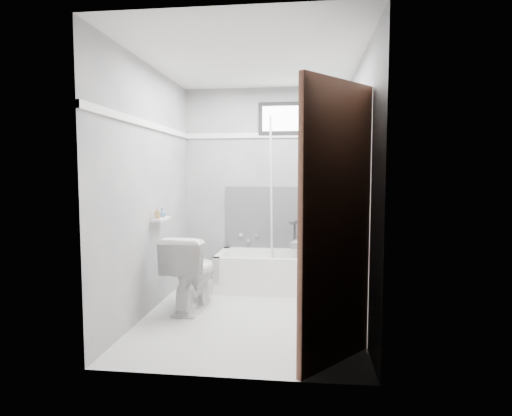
# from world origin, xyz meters

# --- Properties ---
(floor) EXTENTS (2.60, 2.60, 0.00)m
(floor) POSITION_xyz_m (0.00, 0.00, 0.00)
(floor) COLOR silver
(floor) RESTS_ON ground
(ceiling) EXTENTS (2.60, 2.60, 0.00)m
(ceiling) POSITION_xyz_m (0.00, 0.00, 2.40)
(ceiling) COLOR silver
(ceiling) RESTS_ON floor
(wall_back) EXTENTS (2.00, 0.02, 2.40)m
(wall_back) POSITION_xyz_m (0.00, 1.30, 1.20)
(wall_back) COLOR slate
(wall_back) RESTS_ON floor
(wall_front) EXTENTS (2.00, 0.02, 2.40)m
(wall_front) POSITION_xyz_m (0.00, -1.30, 1.20)
(wall_front) COLOR slate
(wall_front) RESTS_ON floor
(wall_left) EXTENTS (0.02, 2.60, 2.40)m
(wall_left) POSITION_xyz_m (-1.00, 0.00, 1.20)
(wall_left) COLOR slate
(wall_left) RESTS_ON floor
(wall_right) EXTENTS (0.02, 2.60, 2.40)m
(wall_right) POSITION_xyz_m (1.00, 0.00, 1.20)
(wall_right) COLOR slate
(wall_right) RESTS_ON floor
(bathtub) EXTENTS (1.50, 0.70, 0.42)m
(bathtub) POSITION_xyz_m (0.23, 0.93, 0.21)
(bathtub) COLOR white
(bathtub) RESTS_ON floor
(office_chair) EXTENTS (0.68, 0.68, 0.98)m
(office_chair) POSITION_xyz_m (0.62, 0.98, 0.61)
(office_chair) COLOR slate
(office_chair) RESTS_ON bathtub
(toilet) EXTENTS (0.47, 0.78, 0.74)m
(toilet) POSITION_xyz_m (-0.62, 0.09, 0.37)
(toilet) COLOR white
(toilet) RESTS_ON floor
(door) EXTENTS (0.78, 0.78, 2.00)m
(door) POSITION_xyz_m (0.98, -1.28, 1.00)
(door) COLOR #573120
(door) RESTS_ON floor
(window) EXTENTS (0.66, 0.04, 0.40)m
(window) POSITION_xyz_m (0.25, 1.29, 2.02)
(window) COLOR black
(window) RESTS_ON wall_back
(backerboard) EXTENTS (1.50, 0.02, 0.78)m
(backerboard) POSITION_xyz_m (0.25, 1.29, 0.80)
(backerboard) COLOR #4C4C4F
(backerboard) RESTS_ON wall_back
(trim_back) EXTENTS (2.00, 0.02, 0.06)m
(trim_back) POSITION_xyz_m (0.00, 1.29, 1.82)
(trim_back) COLOR white
(trim_back) RESTS_ON wall_back
(trim_left) EXTENTS (0.02, 2.60, 0.06)m
(trim_left) POSITION_xyz_m (-0.99, 0.00, 1.82)
(trim_left) COLOR white
(trim_left) RESTS_ON wall_left
(pole) EXTENTS (0.02, 0.35, 1.93)m
(pole) POSITION_xyz_m (0.10, 1.06, 1.05)
(pole) COLOR white
(pole) RESTS_ON bathtub
(shelf) EXTENTS (0.10, 0.32, 0.02)m
(shelf) POSITION_xyz_m (-0.93, 0.11, 0.90)
(shelf) COLOR silver
(shelf) RESTS_ON wall_left
(soap_bottle_a) EXTENTS (0.06, 0.06, 0.11)m
(soap_bottle_a) POSITION_xyz_m (-0.94, 0.03, 0.97)
(soap_bottle_a) COLOR #A37A51
(soap_bottle_a) RESTS_ON shelf
(soap_bottle_b) EXTENTS (0.10, 0.10, 0.10)m
(soap_bottle_b) POSITION_xyz_m (-0.94, 0.17, 0.96)
(soap_bottle_b) COLOR slate
(soap_bottle_b) RESTS_ON shelf
(faucet) EXTENTS (0.26, 0.10, 0.16)m
(faucet) POSITION_xyz_m (-0.20, 1.27, 0.55)
(faucet) COLOR silver
(faucet) RESTS_ON wall_back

